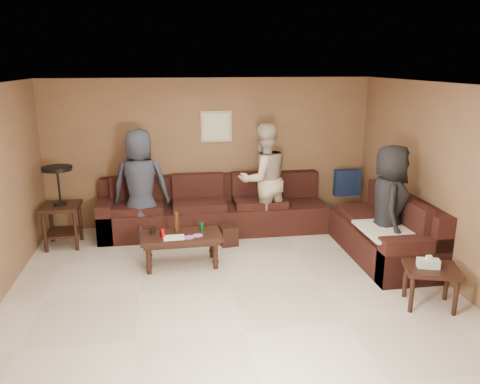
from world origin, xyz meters
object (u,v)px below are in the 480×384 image
(waste_bin, at_px, (228,235))
(sectional_sofa, at_px, (269,220))
(end_table_left, at_px, (61,205))
(side_table_right, at_px, (431,273))
(person_middle, at_px, (263,179))
(coffee_table, at_px, (181,239))
(person_left, at_px, (141,186))
(person_right, at_px, (389,206))

(waste_bin, bearing_deg, sectional_sofa, 9.70)
(end_table_left, bearing_deg, side_table_right, -29.52)
(sectional_sofa, bearing_deg, person_middle, 92.81)
(coffee_table, xyz_separation_m, side_table_right, (2.79, -1.58, 0.03))
(sectional_sofa, distance_m, end_table_left, 3.19)
(side_table_right, height_order, person_middle, person_middle)
(side_table_right, distance_m, waste_bin, 3.04)
(person_left, xyz_separation_m, person_right, (3.39, -1.49, -0.04))
(person_left, xyz_separation_m, person_middle, (1.96, 0.02, 0.02))
(sectional_sofa, height_order, side_table_right, sectional_sofa)
(sectional_sofa, relative_size, waste_bin, 14.97)
(sectional_sofa, relative_size, person_middle, 2.56)
(side_table_right, bearing_deg, person_left, 141.38)
(person_middle, bearing_deg, side_table_right, 101.04)
(person_right, bearing_deg, waste_bin, 84.21)
(waste_bin, bearing_deg, person_right, -26.45)
(waste_bin, bearing_deg, person_middle, 36.40)
(sectional_sofa, bearing_deg, person_left, 170.17)
(side_table_right, bearing_deg, sectional_sofa, 120.63)
(coffee_table, height_order, waste_bin, coffee_table)
(sectional_sofa, xyz_separation_m, person_right, (1.42, -1.15, 0.52))
(person_middle, bearing_deg, coffee_table, 22.49)
(end_table_left, xyz_separation_m, side_table_right, (4.56, -2.58, -0.24))
(side_table_right, bearing_deg, waste_bin, 132.52)
(sectional_sofa, xyz_separation_m, end_table_left, (-3.17, 0.24, 0.33))
(sectional_sofa, xyz_separation_m, person_left, (-1.98, 0.34, 0.56))
(side_table_right, bearing_deg, end_table_left, 150.48)
(side_table_right, height_order, person_right, person_right)
(waste_bin, distance_m, person_middle, 1.10)
(sectional_sofa, relative_size, person_left, 2.62)
(sectional_sofa, height_order, person_right, person_right)
(person_left, distance_m, person_right, 3.71)
(end_table_left, bearing_deg, coffee_table, -29.48)
(coffee_table, relative_size, person_middle, 0.61)
(coffee_table, height_order, person_right, person_right)
(person_left, bearing_deg, coffee_table, 122.89)
(coffee_table, relative_size, side_table_right, 1.58)
(end_table_left, relative_size, waste_bin, 4.03)
(end_table_left, distance_m, waste_bin, 2.58)
(coffee_table, bearing_deg, waste_bin, 40.96)
(sectional_sofa, bearing_deg, side_table_right, -59.37)
(side_table_right, relative_size, person_left, 0.40)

